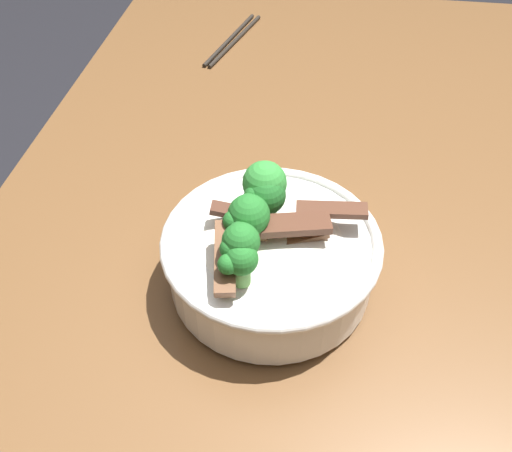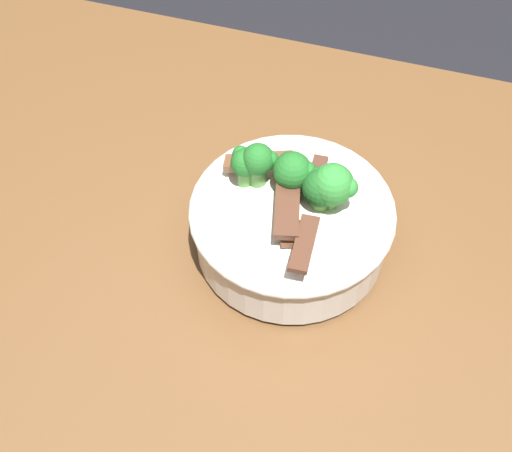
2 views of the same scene
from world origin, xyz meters
The scene contains 2 objects.
dining_table centered at (0.00, 0.00, 0.68)m, with size 1.56×0.90×0.78m.
rice_bowl centered at (-0.03, 0.07, 0.83)m, with size 0.23×0.23×0.14m.
Camera 2 is at (0.08, -0.43, 1.48)m, focal length 50.90 mm.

